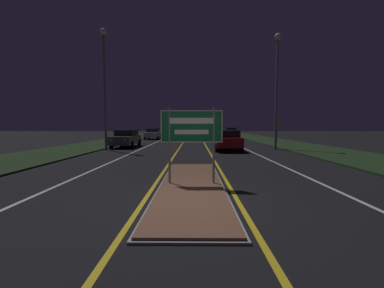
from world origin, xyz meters
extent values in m
plane|color=black|center=(0.00, 0.00, 0.00)|extent=(160.00, 160.00, 0.00)
cube|color=#999993|center=(0.00, 1.63, 0.03)|extent=(1.96, 7.94, 0.05)
cube|color=brown|center=(0.00, 1.63, 0.05)|extent=(1.84, 7.82, 0.10)
cube|color=#1E3319|center=(-9.50, 20.00, 0.04)|extent=(5.00, 100.00, 0.08)
cube|color=#1E3319|center=(9.50, 20.00, 0.04)|extent=(5.00, 100.00, 0.08)
cube|color=gold|center=(-1.17, 25.00, 0.00)|extent=(0.12, 70.00, 0.01)
cube|color=gold|center=(1.17, 25.00, 0.00)|extent=(0.12, 70.00, 0.01)
cube|color=silver|center=(-4.20, 25.00, 0.00)|extent=(0.12, 70.00, 0.01)
cube|color=silver|center=(4.20, 25.00, 0.00)|extent=(0.12, 70.00, 0.01)
cube|color=silver|center=(-7.20, 25.00, 0.00)|extent=(0.10, 70.00, 0.01)
cube|color=silver|center=(7.20, 25.00, 0.00)|extent=(0.10, 70.00, 0.01)
cylinder|color=gray|center=(-0.68, 1.63, 1.27)|extent=(0.07, 0.07, 2.34)
cylinder|color=gray|center=(0.68, 1.63, 1.27)|extent=(0.07, 0.07, 2.34)
cube|color=#146033|center=(0.00, 1.63, 1.85)|extent=(1.89, 0.04, 0.98)
cube|color=white|center=(0.00, 1.61, 1.85)|extent=(1.89, 0.00, 0.98)
cube|color=#146033|center=(0.00, 1.61, 1.85)|extent=(1.83, 0.01, 0.92)
cube|color=white|center=(0.00, 1.60, 2.03)|extent=(1.32, 0.01, 0.18)
cube|color=white|center=(0.00, 1.60, 1.68)|extent=(1.04, 0.01, 0.14)
cylinder|color=gray|center=(-6.67, 13.25, 4.34)|extent=(0.18, 0.18, 8.68)
sphere|color=#F9EAC6|center=(-6.67, 13.25, 8.82)|extent=(0.49, 0.49, 0.49)
cylinder|color=gray|center=(6.43, 13.80, 4.23)|extent=(0.18, 0.18, 8.47)
sphere|color=#F9EAC6|center=(6.43, 13.80, 8.62)|extent=(0.50, 0.50, 0.50)
cube|color=maroon|center=(2.54, 13.19, 0.69)|extent=(1.81, 4.37, 0.68)
cube|color=black|center=(2.54, 12.93, 1.28)|extent=(1.59, 2.27, 0.50)
sphere|color=red|center=(1.98, 11.03, 0.77)|extent=(0.14, 0.14, 0.14)
sphere|color=red|center=(3.10, 11.03, 0.77)|extent=(0.14, 0.14, 0.14)
cylinder|color=black|center=(1.68, 14.55, 0.35)|extent=(0.22, 0.69, 0.69)
cylinder|color=black|center=(3.41, 14.55, 0.35)|extent=(0.22, 0.69, 0.69)
cylinder|color=black|center=(1.68, 11.84, 0.35)|extent=(0.22, 0.69, 0.69)
cylinder|color=black|center=(3.41, 11.84, 0.35)|extent=(0.22, 0.69, 0.69)
cube|color=maroon|center=(2.88, 26.81, 0.59)|extent=(1.76, 4.60, 0.59)
cube|color=black|center=(2.88, 26.54, 1.13)|extent=(1.55, 2.39, 0.49)
sphere|color=red|center=(2.34, 24.53, 0.67)|extent=(0.14, 0.14, 0.14)
sphere|color=red|center=(3.43, 24.53, 0.67)|extent=(0.14, 0.14, 0.14)
cylinder|color=black|center=(2.04, 28.24, 0.30)|extent=(0.22, 0.60, 0.60)
cylinder|color=black|center=(3.72, 28.24, 0.30)|extent=(0.22, 0.60, 0.60)
cylinder|color=black|center=(2.04, 25.39, 0.30)|extent=(0.22, 0.60, 0.60)
cylinder|color=black|center=(3.72, 25.39, 0.30)|extent=(0.22, 0.60, 0.60)
cube|color=silver|center=(5.98, 35.49, 0.67)|extent=(1.75, 4.23, 0.68)
cube|color=black|center=(5.98, 35.23, 1.28)|extent=(1.54, 2.20, 0.55)
sphere|color=red|center=(5.43, 33.39, 0.75)|extent=(0.14, 0.14, 0.14)
sphere|color=red|center=(6.52, 33.39, 0.75)|extent=(0.14, 0.14, 0.14)
cylinder|color=black|center=(5.14, 36.80, 0.33)|extent=(0.22, 0.66, 0.66)
cylinder|color=black|center=(6.81, 36.80, 0.33)|extent=(0.22, 0.66, 0.66)
cylinder|color=black|center=(5.14, 34.18, 0.33)|extent=(0.22, 0.66, 0.66)
cylinder|color=black|center=(6.81, 34.18, 0.33)|extent=(0.22, 0.66, 0.66)
cube|color=maroon|center=(2.55, 47.16, 0.61)|extent=(1.81, 4.54, 0.55)
cube|color=black|center=(2.55, 46.89, 1.15)|extent=(1.60, 2.36, 0.52)
sphere|color=red|center=(1.99, 44.92, 0.68)|extent=(0.14, 0.14, 0.14)
sphere|color=red|center=(3.11, 44.92, 0.68)|extent=(0.14, 0.14, 0.14)
cylinder|color=black|center=(1.68, 48.57, 0.33)|extent=(0.22, 0.67, 0.67)
cylinder|color=black|center=(3.42, 48.57, 0.33)|extent=(0.22, 0.67, 0.67)
cylinder|color=black|center=(1.68, 45.76, 0.33)|extent=(0.22, 0.67, 0.67)
cylinder|color=black|center=(3.42, 45.76, 0.33)|extent=(0.22, 0.67, 0.67)
cube|color=#4C514C|center=(-5.86, 15.99, 0.65)|extent=(1.75, 4.54, 0.70)
cube|color=black|center=(-5.86, 16.27, 1.24)|extent=(1.54, 2.36, 0.49)
sphere|color=white|center=(-6.40, 13.74, 0.74)|extent=(0.14, 0.14, 0.14)
sphere|color=white|center=(-5.32, 13.74, 0.74)|extent=(0.14, 0.14, 0.14)
cylinder|color=black|center=(-6.69, 14.59, 0.30)|extent=(0.22, 0.60, 0.60)
cylinder|color=black|center=(-5.02, 14.59, 0.30)|extent=(0.22, 0.60, 0.60)
cylinder|color=black|center=(-6.69, 17.40, 0.30)|extent=(0.22, 0.60, 0.60)
cylinder|color=black|center=(-5.02, 17.40, 0.30)|extent=(0.22, 0.60, 0.60)
cube|color=silver|center=(-5.65, 29.16, 0.66)|extent=(1.78, 4.36, 0.65)
cube|color=black|center=(-5.65, 29.42, 1.23)|extent=(1.57, 2.27, 0.48)
sphere|color=white|center=(-6.20, 27.00, 0.75)|extent=(0.14, 0.14, 0.14)
sphere|color=white|center=(-5.10, 27.00, 0.75)|extent=(0.14, 0.14, 0.14)
cylinder|color=black|center=(-6.50, 27.81, 0.34)|extent=(0.22, 0.68, 0.68)
cylinder|color=black|center=(-4.80, 27.81, 0.34)|extent=(0.22, 0.68, 0.68)
cylinder|color=black|center=(-6.50, 30.51, 0.34)|extent=(0.22, 0.68, 0.68)
cylinder|color=black|center=(-4.80, 30.51, 0.34)|extent=(0.22, 0.68, 0.68)
cube|color=silver|center=(-2.55, 43.45, 0.68)|extent=(1.76, 4.45, 0.68)
cube|color=black|center=(-2.55, 43.72, 1.24)|extent=(1.55, 2.31, 0.43)
sphere|color=white|center=(-3.09, 41.25, 0.76)|extent=(0.14, 0.14, 0.14)
sphere|color=white|center=(-2.00, 41.25, 0.76)|extent=(0.14, 0.14, 0.14)
cylinder|color=black|center=(-3.39, 42.07, 0.34)|extent=(0.22, 0.68, 0.68)
cylinder|color=black|center=(-1.70, 42.07, 0.34)|extent=(0.22, 0.68, 0.68)
cylinder|color=black|center=(-3.39, 44.83, 0.34)|extent=(0.22, 0.68, 0.68)
cylinder|color=black|center=(-1.70, 44.83, 0.34)|extent=(0.22, 0.68, 0.68)
cylinder|color=gray|center=(9.08, 21.61, 0.99)|extent=(0.06, 0.06, 1.83)
cube|color=yellow|center=(9.08, 21.61, 1.85)|extent=(0.60, 0.02, 0.60)
camera|label=1|loc=(0.08, -6.23, 1.88)|focal=24.00mm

